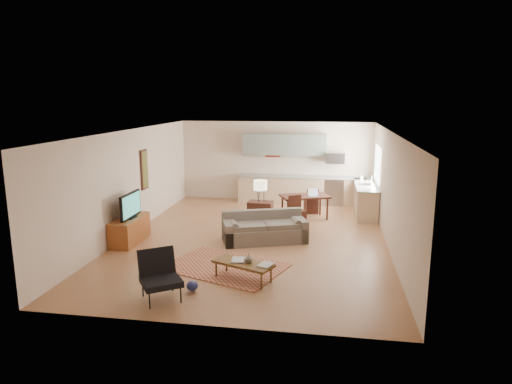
% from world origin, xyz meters
% --- Properties ---
extents(room, '(9.00, 9.00, 9.00)m').
position_xyz_m(room, '(0.00, 0.00, 1.35)').
color(room, '#95613D').
rests_on(room, ground).
extents(kitchen_counter_back, '(4.26, 0.64, 0.92)m').
position_xyz_m(kitchen_counter_back, '(0.90, 4.18, 0.46)').
color(kitchen_counter_back, tan).
rests_on(kitchen_counter_back, ground).
extents(kitchen_counter_right, '(0.64, 2.26, 0.92)m').
position_xyz_m(kitchen_counter_right, '(2.93, 3.00, 0.46)').
color(kitchen_counter_right, tan).
rests_on(kitchen_counter_right, ground).
extents(kitchen_range, '(0.62, 0.62, 0.90)m').
position_xyz_m(kitchen_range, '(2.00, 4.18, 0.45)').
color(kitchen_range, '#A5A8AD').
rests_on(kitchen_range, ground).
extents(kitchen_microwave, '(0.62, 0.40, 0.35)m').
position_xyz_m(kitchen_microwave, '(2.00, 4.20, 1.55)').
color(kitchen_microwave, '#A5A8AD').
rests_on(kitchen_microwave, room).
extents(upper_cabinets, '(2.80, 0.34, 0.70)m').
position_xyz_m(upper_cabinets, '(0.30, 4.33, 1.95)').
color(upper_cabinets, gray).
rests_on(upper_cabinets, room).
extents(window_right, '(0.02, 1.40, 1.05)m').
position_xyz_m(window_right, '(3.23, 3.00, 1.55)').
color(window_right, white).
rests_on(window_right, room).
extents(wall_art_left, '(0.06, 0.42, 1.10)m').
position_xyz_m(wall_art_left, '(-3.21, 0.90, 1.55)').
color(wall_art_left, olive).
rests_on(wall_art_left, room).
extents(triptych, '(1.70, 0.04, 0.50)m').
position_xyz_m(triptych, '(-0.10, 4.47, 1.75)').
color(triptych, beige).
rests_on(triptych, room).
extents(rug, '(2.81, 2.38, 0.02)m').
position_xyz_m(rug, '(-0.29, -2.01, 0.01)').
color(rug, maroon).
rests_on(rug, floor).
extents(sofa, '(2.31, 1.59, 0.74)m').
position_xyz_m(sofa, '(0.29, -0.15, 0.37)').
color(sofa, '#645B50').
rests_on(sofa, floor).
extents(coffee_table, '(1.30, 0.93, 0.37)m').
position_xyz_m(coffee_table, '(0.22, -2.61, 0.18)').
color(coffee_table, '#553817').
rests_on(coffee_table, floor).
extents(book_a, '(0.31, 0.37, 0.03)m').
position_xyz_m(book_a, '(-0.02, -2.56, 0.38)').
color(book_a, maroon).
rests_on(book_a, coffee_table).
extents(book_b, '(0.47, 0.49, 0.02)m').
position_xyz_m(book_b, '(0.56, -2.66, 0.37)').
color(book_b, navy).
rests_on(book_b, coffee_table).
extents(vase, '(0.18, 0.18, 0.18)m').
position_xyz_m(vase, '(0.32, -2.61, 0.45)').
color(vase, black).
rests_on(vase, coffee_table).
extents(armchair, '(1.05, 1.05, 0.87)m').
position_xyz_m(armchair, '(-1.04, -3.72, 0.43)').
color(armchair, black).
rests_on(armchair, floor).
extents(tv_credenza, '(0.52, 1.35, 0.62)m').
position_xyz_m(tv_credenza, '(-2.97, -0.74, 0.31)').
color(tv_credenza, brown).
rests_on(tv_credenza, floor).
extents(tv, '(0.10, 1.04, 0.62)m').
position_xyz_m(tv, '(-2.92, -0.74, 0.94)').
color(tv, black).
rests_on(tv, tv_credenza).
extents(console_table, '(0.67, 0.47, 0.75)m').
position_xyz_m(console_table, '(0.01, 0.95, 0.38)').
color(console_table, '#361912').
rests_on(console_table, floor).
extents(table_lamp, '(0.38, 0.38, 0.60)m').
position_xyz_m(table_lamp, '(0.01, 0.95, 1.05)').
color(table_lamp, beige).
rests_on(table_lamp, console_table).
extents(dining_table, '(1.56, 1.24, 0.69)m').
position_xyz_m(dining_table, '(1.14, 2.20, 0.35)').
color(dining_table, '#361912').
rests_on(dining_table, floor).
extents(dining_chair_near, '(0.54, 0.55, 0.82)m').
position_xyz_m(dining_chair_near, '(0.98, 1.50, 0.41)').
color(dining_chair_near, '#361912').
rests_on(dining_chair_near, floor).
extents(dining_chair_far, '(0.48, 0.49, 0.78)m').
position_xyz_m(dining_chair_far, '(1.30, 2.90, 0.39)').
color(dining_chair_far, '#361912').
rests_on(dining_chair_far, floor).
extents(laptop, '(0.35, 0.31, 0.22)m').
position_xyz_m(laptop, '(1.41, 2.11, 0.80)').
color(laptop, '#A5A8AD').
rests_on(laptop, dining_table).
extents(soap_bottle, '(0.11, 0.11, 0.19)m').
position_xyz_m(soap_bottle, '(2.83, 3.58, 1.02)').
color(soap_bottle, beige).
rests_on(soap_bottle, kitchen_counter_right).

